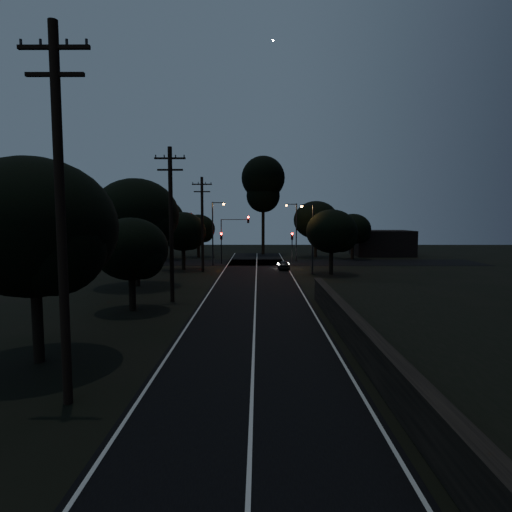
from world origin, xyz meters
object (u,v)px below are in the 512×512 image
object	(u,v)px
utility_pole_near	(61,211)
signal_mast	(234,231)
utility_pole_mid	(171,222)
streetlight_a	(214,229)
signal_left	(221,242)
signal_right	(292,242)
streetlight_c	(311,234)
streetlight_b	(295,228)
utility_pole_far	(202,223)
car	(284,265)
tall_pine	(263,184)

from	to	relation	value
utility_pole_near	signal_mast	xyz separation A→B (m)	(3.09, 41.99, -1.91)
utility_pole_mid	streetlight_a	size ratio (longest dim) A/B	1.38
signal_left	streetlight_a	world-z (taller)	streetlight_a
signal_left	signal_right	world-z (taller)	same
signal_mast	streetlight_c	world-z (taller)	streetlight_c
streetlight_a	streetlight_c	distance (m)	13.72
signal_left	streetlight_c	size ratio (longest dim) A/B	0.55
streetlight_b	streetlight_a	bearing A→B (deg)	-150.52
utility_pole_far	signal_mast	bearing A→B (deg)	68.89
signal_left	utility_pole_mid	bearing A→B (deg)	-93.21
streetlight_b	streetlight_c	bearing A→B (deg)	-87.86
utility_pole_far	streetlight_a	xyz separation A→B (m)	(0.69, 6.00, -0.85)
signal_left	car	bearing A→B (deg)	-37.07
signal_left	signal_mast	world-z (taller)	signal_mast
utility_pole_far	streetlight_a	distance (m)	6.10
streetlight_c	car	distance (m)	6.18
signal_right	utility_pole_near	bearing A→B (deg)	-104.17
signal_right	streetlight_c	distance (m)	10.18
signal_right	streetlight_a	bearing A→B (deg)	-168.66
utility_pole_mid	utility_pole_far	world-z (taller)	utility_pole_mid
streetlight_a	utility_pole_near	bearing A→B (deg)	-90.99
tall_pine	signal_right	distance (m)	17.74
utility_pole_near	streetlight_b	world-z (taller)	utility_pole_near
utility_pole_far	streetlight_b	world-z (taller)	utility_pole_far
signal_left	signal_right	size ratio (longest dim) A/B	1.00
utility_pole_near	utility_pole_mid	distance (m)	17.01
utility_pole_far	tall_pine	world-z (taller)	tall_pine
signal_right	car	world-z (taller)	signal_right
utility_pole_mid	tall_pine	bearing A→B (deg)	80.07
signal_left	car	world-z (taller)	signal_left
tall_pine	streetlight_a	size ratio (longest dim) A/B	2.01
utility_pole_far	car	bearing A→B (deg)	12.83
signal_right	utility_pole_mid	bearing A→B (deg)	-112.99
utility_pole_far	streetlight_c	bearing A→B (deg)	-9.60
car	utility_pole_near	bearing A→B (deg)	75.47
car	streetlight_c	bearing A→B (deg)	122.48
signal_right	car	size ratio (longest dim) A/B	1.30
utility_pole_near	car	size ratio (longest dim) A/B	3.81
utility_pole_near	tall_pine	xyz separation A→B (m)	(7.00, 57.00, 5.33)
utility_pole_near	signal_left	distance (m)	42.15
tall_pine	signal_mast	distance (m)	17.12
utility_pole_mid	streetlight_c	bearing A→B (deg)	51.74
signal_right	car	bearing A→B (deg)	-103.36
signal_mast	utility_pole_near	bearing A→B (deg)	-94.20
utility_pole_near	car	distance (m)	37.68
signal_left	signal_right	xyz separation A→B (m)	(9.20, 0.00, 0.00)
signal_left	signal_right	bearing A→B (deg)	0.00
utility_pole_mid	signal_left	size ratio (longest dim) A/B	2.68
utility_pole_near	streetlight_a	bearing A→B (deg)	89.01
utility_pole_far	signal_right	xyz separation A→B (m)	(10.60, 7.99, -2.65)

